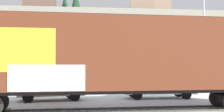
# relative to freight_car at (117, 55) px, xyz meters

# --- Properties ---
(ground_plane) EXTENTS (260.00, 260.00, 0.00)m
(ground_plane) POSITION_rel_freight_car_xyz_m (-0.84, 0.00, -2.65)
(ground_plane) COLOR silver
(track) EXTENTS (60.01, 4.19, 0.08)m
(track) POSITION_rel_freight_car_xyz_m (-0.98, -0.04, -2.61)
(track) COLOR #4C4742
(track) RESTS_ON ground_plane
(freight_car) EXTENTS (18.01, 3.72, 4.62)m
(freight_car) POSITION_rel_freight_car_xyz_m (0.00, 0.00, 0.00)
(freight_car) COLOR #5B2B19
(freight_car) RESTS_ON ground_plane
(flagpole) EXTENTS (0.55, 1.59, 9.26)m
(flagpole) POSITION_rel_freight_car_xyz_m (8.73, 10.10, 3.33)
(flagpole) COLOR silver
(flagpole) RESTS_ON ground_plane
(hillside) EXTENTS (129.25, 30.64, 18.26)m
(hillside) POSITION_rel_freight_car_xyz_m (-0.83, 60.48, 4.10)
(hillside) COLOR gray
(hillside) RESTS_ON ground_plane
(parked_car_tan) EXTENTS (4.27, 2.43, 1.64)m
(parked_car_tan) POSITION_rel_freight_car_xyz_m (-3.54, 4.85, -1.84)
(parked_car_tan) COLOR #9E8966
(parked_car_tan) RESTS_ON ground_plane
(parked_car_white) EXTENTS (4.71, 1.92, 1.71)m
(parked_car_white) POSITION_rel_freight_car_xyz_m (3.46, 5.34, -1.81)
(parked_car_white) COLOR silver
(parked_car_white) RESTS_ON ground_plane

